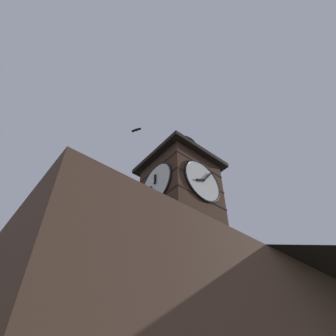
# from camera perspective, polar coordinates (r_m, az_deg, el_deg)

# --- Properties ---
(clock_tower) EXTENTS (3.84, 3.84, 8.54)m
(clock_tower) POSITION_cam_1_polar(r_m,az_deg,el_deg) (15.23, 2.47, -5.93)
(clock_tower) COLOR #422B1E
(clock_tower) RESTS_ON building_main
(flying_bird_high) EXTENTS (0.51, 0.74, 0.14)m
(flying_bird_high) POSITION_cam_1_polar(r_m,az_deg,el_deg) (22.14, -6.11, 7.31)
(flying_bird_high) COLOR black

